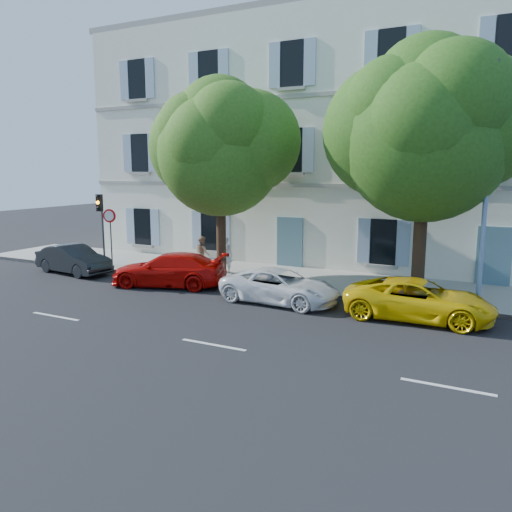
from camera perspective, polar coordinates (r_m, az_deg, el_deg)
The scene contains 15 objects.
ground at distance 17.23m, azimuth 2.08°, elevation -6.05°, with size 90.00×90.00×0.00m, color black.
sidewalk at distance 21.23m, azimuth 7.05°, elevation -2.86°, with size 36.00×4.50×0.15m, color #A09E96.
kerb at distance 19.24m, azimuth 4.89°, elevation -4.13°, with size 36.00×0.16×0.16m, color #9E998E.
building at distance 26.24m, azimuth 11.63°, elevation 12.46°, with size 28.00×7.00×12.00m, color white.
car_dark_sedan at distance 24.36m, azimuth -20.14°, elevation -0.36°, with size 1.38×3.96×1.30m, color black.
car_red_coupe at distance 20.69m, azimuth -9.92°, elevation -1.54°, with size 1.92×4.71×1.37m, color #C10905.
car_white_coupe at distance 17.90m, azimuth 2.77°, elevation -3.46°, with size 1.99×4.32×1.20m, color white.
car_yellow_supercar at distance 16.72m, azimuth 18.11°, elevation -4.76°, with size 2.13×4.63×1.29m, color yellow.
tree_left at distance 21.19m, azimuth -4.11°, elevation 11.59°, with size 5.23×5.23×8.11m.
tree_right at distance 18.26m, azimuth 18.79°, elevation 12.47°, with size 5.63×5.63×8.68m.
traffic_light at distance 24.99m, azimuth -17.33°, elevation 4.59°, with size 0.29×0.39×3.41m.
road_sign at distance 24.36m, azimuth -16.33°, elevation 3.38°, with size 0.63×0.20×2.76m.
street_lamp at distance 17.54m, azimuth 24.92°, elevation 8.34°, with size 0.28×1.65×7.74m.
pedestrian_a at distance 22.31m, azimuth -3.39°, elevation 0.12°, with size 0.59×0.38×1.61m, color silver.
pedestrian_b at distance 22.88m, azimuth -6.15°, elevation 0.30°, with size 0.77×0.60×1.58m, color tan.
Camera 1 is at (6.81, -15.11, 4.73)m, focal length 35.00 mm.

